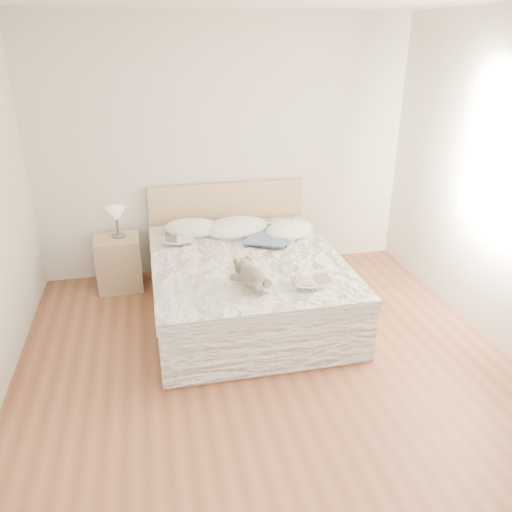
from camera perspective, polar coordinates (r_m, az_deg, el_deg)
name	(u,v)px	position (r m, az deg, el deg)	size (l,w,h in m)	color
floor	(276,384)	(3.96, 2.25, -14.42)	(4.00, 4.50, 0.00)	brown
wall_back	(225,150)	(5.43, -3.60, 12.03)	(4.00, 0.02, 2.70)	silver
wall_front	(503,502)	(1.56, 26.36, -23.93)	(4.00, 0.02, 2.70)	silver
bed	(245,281)	(4.79, -1.27, -2.85)	(1.72, 2.14, 1.00)	tan
nightstand	(119,263)	(5.42, -15.39, -0.77)	(0.45, 0.40, 0.56)	tan
table_lamp	(116,216)	(5.27, -15.66, 4.44)	(0.24, 0.24, 0.31)	#514C47
pillow_left	(192,228)	(5.20, -7.28, 3.19)	(0.59, 0.41, 0.18)	white
pillow_middle	(236,228)	(5.17, -2.24, 3.25)	(0.67, 0.47, 0.20)	white
pillow_right	(289,230)	(5.12, 3.84, 2.98)	(0.56, 0.39, 0.17)	white
blouse	(269,235)	(5.01, 1.54, 2.44)	(0.63, 0.67, 0.03)	#37476F
photo_book	(179,240)	(4.93, -8.82, 1.80)	(0.30, 0.21, 0.02)	silver
childrens_book	(313,281)	(4.08, 6.49, -2.91)	(0.33, 0.22, 0.02)	beige
teddy_bear	(253,283)	(3.98, -0.40, -3.11)	(0.24, 0.34, 0.18)	#6C6354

